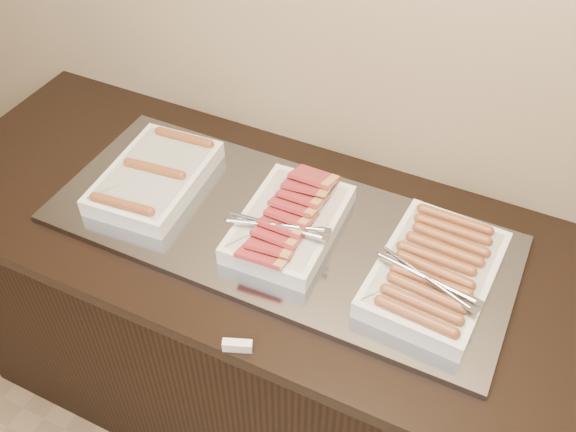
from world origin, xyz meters
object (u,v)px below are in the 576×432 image
Objects in this scene: counter at (285,334)px; dish_right at (435,272)px; dish_center at (289,222)px; dish_left at (155,177)px; warming_tray at (278,229)px.

dish_right is (0.39, -0.00, 0.50)m from counter.
dish_center is 0.38m from dish_right.
dish_right is (0.79, -0.00, 0.01)m from dish_left.
dish_left is at bearing 180.00° from counter.
warming_tray is 3.22× the size of dish_center.
counter is at bearing 0.00° from warming_tray.
dish_left is at bearing 180.00° from warming_tray.
warming_tray is 3.17× the size of dish_left.
dish_left is at bearing 177.43° from dish_center.
dish_right reaches higher than counter.
dish_right reaches higher than warming_tray.
dish_center is at bearing -14.24° from counter.
dish_left reaches higher than warming_tray.
warming_tray is at bearing 170.84° from dish_center.
dish_center is 0.94× the size of dish_right.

